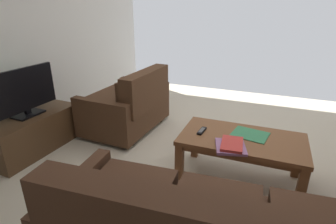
% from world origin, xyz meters
% --- Properties ---
extents(ground_plane, '(5.06, 5.47, 0.01)m').
position_xyz_m(ground_plane, '(0.00, 0.00, -0.00)').
color(ground_plane, beige).
extents(wall_right, '(0.12, 5.47, 2.56)m').
position_xyz_m(wall_right, '(2.53, 0.00, 1.28)').
color(wall_right, white).
rests_on(wall_right, ground).
extents(loveseat_near, '(0.86, 1.17, 0.84)m').
position_xyz_m(loveseat_near, '(1.34, -0.42, 0.35)').
color(loveseat_near, black).
rests_on(loveseat_near, ground).
extents(coffee_table, '(1.12, 0.62, 0.46)m').
position_xyz_m(coffee_table, '(-0.20, 0.20, 0.39)').
color(coffee_table, brown).
rests_on(coffee_table, ground).
extents(tv_stand, '(0.52, 1.07, 0.44)m').
position_xyz_m(tv_stand, '(2.11, 0.48, 0.22)').
color(tv_stand, '#4C331E').
rests_on(tv_stand, ground).
extents(flat_tv, '(0.21, 0.80, 0.53)m').
position_xyz_m(flat_tv, '(2.11, 0.48, 0.71)').
color(flat_tv, black).
rests_on(flat_tv, tv_stand).
extents(book_stack, '(0.31, 0.32, 0.05)m').
position_xyz_m(book_stack, '(-0.13, 0.43, 0.48)').
color(book_stack, '#996699').
rests_on(book_stack, coffee_table).
extents(tv_remote, '(0.06, 0.16, 0.02)m').
position_xyz_m(tv_remote, '(0.18, 0.22, 0.47)').
color(tv_remote, black).
rests_on(tv_remote, coffee_table).
extents(loose_magazine, '(0.36, 0.31, 0.01)m').
position_xyz_m(loose_magazine, '(-0.26, 0.12, 0.46)').
color(loose_magazine, '#337F51').
rests_on(loose_magazine, coffee_table).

